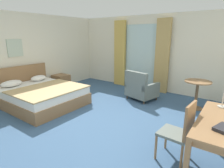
# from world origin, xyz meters

# --- Properties ---
(ground) EXTENTS (6.36, 6.58, 0.10)m
(ground) POSITION_xyz_m (0.00, 0.00, -0.05)
(ground) COLOR #38567A
(wall_back) EXTENTS (5.96, 0.12, 2.50)m
(wall_back) POSITION_xyz_m (0.00, 3.03, 1.25)
(wall_back) COLOR silver
(wall_back) RESTS_ON ground
(wall_left) EXTENTS (0.12, 6.18, 2.50)m
(wall_left) POSITION_xyz_m (-2.92, 0.00, 1.25)
(wall_left) COLOR silver
(wall_left) RESTS_ON ground
(balcony_glass_door) EXTENTS (1.19, 0.02, 2.20)m
(balcony_glass_door) POSITION_xyz_m (-0.38, 2.95, 1.10)
(balcony_glass_door) COLOR silver
(balcony_glass_door) RESTS_ON ground
(curtain_panel_left) EXTENTS (0.45, 0.10, 2.36)m
(curtain_panel_left) POSITION_xyz_m (-1.19, 2.85, 1.18)
(curtain_panel_left) COLOR tan
(curtain_panel_left) RESTS_ON ground
(curtain_panel_right) EXTENTS (0.45, 0.10, 2.36)m
(curtain_panel_right) POSITION_xyz_m (0.44, 2.85, 1.18)
(curtain_panel_right) COLOR tan
(curtain_panel_right) RESTS_ON ground
(bed) EXTENTS (2.13, 1.76, 0.96)m
(bed) POSITION_xyz_m (-1.78, -0.17, 0.27)
(bed) COLOR olive
(bed) RESTS_ON ground
(nightstand) EXTENTS (0.51, 0.47, 0.49)m
(nightstand) POSITION_xyz_m (-2.58, 1.18, 0.25)
(nightstand) COLOR olive
(nightstand) RESTS_ON ground
(writing_desk) EXTENTS (0.58, 1.42, 0.76)m
(writing_desk) POSITION_xyz_m (2.48, -0.20, 0.66)
(writing_desk) COLOR olive
(writing_desk) RESTS_ON ground
(desk_chair) EXTENTS (0.45, 0.43, 0.95)m
(desk_chair) POSITION_xyz_m (2.02, -0.33, 0.51)
(desk_chair) COLOR slate
(desk_chair) RESTS_ON ground
(armchair_by_window) EXTENTS (0.92, 0.85, 0.86)m
(armchair_by_window) POSITION_xyz_m (0.26, 1.79, 0.34)
(armchair_by_window) COLOR slate
(armchair_by_window) RESTS_ON ground
(round_cafe_table) EXTENTS (0.64, 0.64, 0.73)m
(round_cafe_table) POSITION_xyz_m (1.74, 2.02, 0.54)
(round_cafe_table) COLOR olive
(round_cafe_table) RESTS_ON ground
(framed_picture) EXTENTS (0.03, 0.44, 0.50)m
(framed_picture) POSITION_xyz_m (-2.84, -0.16, 1.49)
(framed_picture) COLOR #B7C6B2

